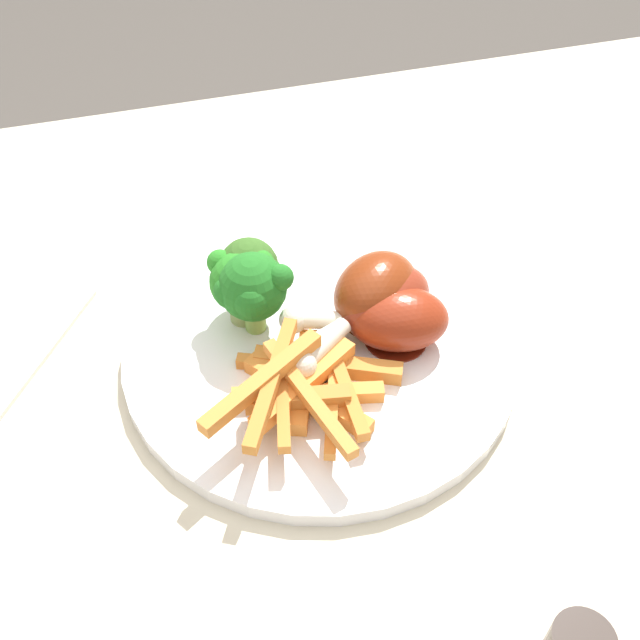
{
  "coord_description": "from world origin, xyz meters",
  "views": [
    {
      "loc": [
        0.03,
        0.36,
        1.11
      ],
      "look_at": [
        -0.06,
        0.02,
        0.74
      ],
      "focal_mm": 42.39,
      "sensor_mm": 36.0,
      "label": 1
    }
  ],
  "objects_px": {
    "broccoli_floret_middle": "(251,270)",
    "broccoli_floret_front": "(251,289)",
    "carrot_fries_pile": "(305,386)",
    "dinner_plate": "(320,346)",
    "chicken_drumstick_extra": "(372,296)",
    "dining_table": "(238,431)",
    "chicken_drumstick_far": "(378,305)",
    "chicken_drumstick_near": "(390,319)",
    "broccoli_floret_back": "(242,280)"
  },
  "relations": [
    {
      "from": "carrot_fries_pile",
      "to": "chicken_drumstick_near",
      "type": "xyz_separation_m",
      "value": [
        -0.07,
        -0.03,
        0.01
      ]
    },
    {
      "from": "broccoli_floret_back",
      "to": "chicken_drumstick_near",
      "type": "bearing_deg",
      "value": 151.25
    },
    {
      "from": "dining_table",
      "to": "dinner_plate",
      "type": "relative_size",
      "value": 4.68
    },
    {
      "from": "broccoli_floret_front",
      "to": "chicken_drumstick_far",
      "type": "xyz_separation_m",
      "value": [
        -0.08,
        0.02,
        -0.02
      ]
    },
    {
      "from": "broccoli_floret_middle",
      "to": "chicken_drumstick_near",
      "type": "distance_m",
      "value": 0.1
    },
    {
      "from": "broccoli_floret_back",
      "to": "dining_table",
      "type": "bearing_deg",
      "value": 35.74
    },
    {
      "from": "dining_table",
      "to": "dinner_plate",
      "type": "height_order",
      "value": "dinner_plate"
    },
    {
      "from": "chicken_drumstick_near",
      "to": "chicken_drumstick_far",
      "type": "xyz_separation_m",
      "value": [
        0.0,
        -0.01,
        0.0
      ]
    },
    {
      "from": "dining_table",
      "to": "carrot_fries_pile",
      "type": "distance_m",
      "value": 0.15
    },
    {
      "from": "broccoli_floret_front",
      "to": "broccoli_floret_back",
      "type": "distance_m",
      "value": 0.02
    },
    {
      "from": "broccoli_floret_back",
      "to": "chicken_drumstick_far",
      "type": "relative_size",
      "value": 0.44
    },
    {
      "from": "dinner_plate",
      "to": "chicken_drumstick_extra",
      "type": "xyz_separation_m",
      "value": [
        -0.04,
        -0.01,
        0.03
      ]
    },
    {
      "from": "chicken_drumstick_near",
      "to": "chicken_drumstick_extra",
      "type": "xyz_separation_m",
      "value": [
        0.01,
        -0.02,
        0.0
      ]
    },
    {
      "from": "chicken_drumstick_far",
      "to": "chicken_drumstick_extra",
      "type": "xyz_separation_m",
      "value": [
        0.0,
        -0.01,
        0.0
      ]
    },
    {
      "from": "chicken_drumstick_far",
      "to": "chicken_drumstick_extra",
      "type": "relative_size",
      "value": 1.07
    },
    {
      "from": "dinner_plate",
      "to": "chicken_drumstick_far",
      "type": "xyz_separation_m",
      "value": [
        -0.04,
        -0.0,
        0.03
      ]
    },
    {
      "from": "broccoli_floret_front",
      "to": "carrot_fries_pile",
      "type": "distance_m",
      "value": 0.08
    },
    {
      "from": "dinner_plate",
      "to": "chicken_drumstick_extra",
      "type": "bearing_deg",
      "value": -168.48
    },
    {
      "from": "chicken_drumstick_near",
      "to": "broccoli_floret_back",
      "type": "bearing_deg",
      "value": -28.75
    },
    {
      "from": "chicken_drumstick_extra",
      "to": "dining_table",
      "type": "bearing_deg",
      "value": -8.9
    },
    {
      "from": "dinner_plate",
      "to": "broccoli_floret_middle",
      "type": "bearing_deg",
      "value": -51.03
    },
    {
      "from": "dinner_plate",
      "to": "carrot_fries_pile",
      "type": "bearing_deg",
      "value": 63.28
    },
    {
      "from": "chicken_drumstick_near",
      "to": "chicken_drumstick_extra",
      "type": "bearing_deg",
      "value": -72.68
    },
    {
      "from": "broccoli_floret_middle",
      "to": "broccoli_floret_front",
      "type": "bearing_deg",
      "value": 78.8
    },
    {
      "from": "dining_table",
      "to": "broccoli_floret_back",
      "type": "height_order",
      "value": "broccoli_floret_back"
    },
    {
      "from": "broccoli_floret_middle",
      "to": "chicken_drumstick_extra",
      "type": "bearing_deg",
      "value": 154.0
    },
    {
      "from": "carrot_fries_pile",
      "to": "chicken_drumstick_far",
      "type": "bearing_deg",
      "value": -143.93
    },
    {
      "from": "carrot_fries_pile",
      "to": "dinner_plate",
      "type": "bearing_deg",
      "value": -116.72
    },
    {
      "from": "chicken_drumstick_far",
      "to": "broccoli_floret_middle",
      "type": "bearing_deg",
      "value": -29.42
    },
    {
      "from": "broccoli_floret_back",
      "to": "chicken_drumstick_near",
      "type": "height_order",
      "value": "broccoli_floret_back"
    },
    {
      "from": "broccoli_floret_front",
      "to": "chicken_drumstick_near",
      "type": "xyz_separation_m",
      "value": [
        -0.09,
        0.03,
        -0.02
      ]
    },
    {
      "from": "dining_table",
      "to": "chicken_drumstick_extra",
      "type": "height_order",
      "value": "chicken_drumstick_extra"
    },
    {
      "from": "dining_table",
      "to": "chicken_drumstick_near",
      "type": "height_order",
      "value": "chicken_drumstick_near"
    },
    {
      "from": "broccoli_floret_front",
      "to": "chicken_drumstick_far",
      "type": "bearing_deg",
      "value": 165.44
    },
    {
      "from": "carrot_fries_pile",
      "to": "chicken_drumstick_far",
      "type": "height_order",
      "value": "chicken_drumstick_far"
    },
    {
      "from": "broccoli_floret_front",
      "to": "broccoli_floret_middle",
      "type": "height_order",
      "value": "broccoli_floret_front"
    },
    {
      "from": "carrot_fries_pile",
      "to": "chicken_drumstick_extra",
      "type": "distance_m",
      "value": 0.08
    },
    {
      "from": "broccoli_floret_middle",
      "to": "dining_table",
      "type": "bearing_deg",
      "value": 39.1
    },
    {
      "from": "broccoli_floret_middle",
      "to": "chicken_drumstick_far",
      "type": "relative_size",
      "value": 0.45
    },
    {
      "from": "broccoli_floret_back",
      "to": "broccoli_floret_middle",
      "type": "bearing_deg",
      "value": -134.16
    },
    {
      "from": "dining_table",
      "to": "broccoli_floret_middle",
      "type": "relative_size",
      "value": 22.06
    },
    {
      "from": "dining_table",
      "to": "broccoli_floret_back",
      "type": "relative_size",
      "value": 22.61
    },
    {
      "from": "broccoli_floret_middle",
      "to": "carrot_fries_pile",
      "type": "xyz_separation_m",
      "value": [
        -0.01,
        0.09,
        -0.02
      ]
    },
    {
      "from": "dining_table",
      "to": "broccoli_floret_middle",
      "type": "distance_m",
      "value": 0.15
    },
    {
      "from": "dining_table",
      "to": "broccoli_floret_front",
      "type": "bearing_deg",
      "value": 175.8
    },
    {
      "from": "broccoli_floret_front",
      "to": "chicken_drumstick_extra",
      "type": "relative_size",
      "value": 0.53
    },
    {
      "from": "broccoli_floret_back",
      "to": "carrot_fries_pile",
      "type": "relative_size",
      "value": 0.41
    },
    {
      "from": "broccoli_floret_middle",
      "to": "chicken_drumstick_near",
      "type": "height_order",
      "value": "broccoli_floret_middle"
    },
    {
      "from": "dinner_plate",
      "to": "broccoli_floret_back",
      "type": "height_order",
      "value": "broccoli_floret_back"
    },
    {
      "from": "broccoli_floret_middle",
      "to": "broccoli_floret_back",
      "type": "distance_m",
      "value": 0.01
    }
  ]
}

